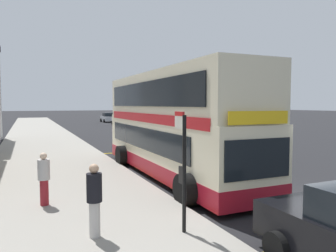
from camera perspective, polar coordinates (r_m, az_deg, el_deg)
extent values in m
plane|color=black|center=(40.70, -12.06, -0.58)|extent=(260.00, 260.00, 0.00)
cube|color=gray|center=(39.89, -21.96, -0.76)|extent=(6.00, 76.00, 0.14)
cube|color=beige|center=(13.89, 0.74, -3.29)|extent=(2.46, 11.24, 2.30)
cube|color=beige|center=(13.79, 0.75, 5.40)|extent=(2.44, 11.01, 1.90)
cube|color=maroon|center=(14.02, 0.74, -6.74)|extent=(2.48, 11.26, 0.60)
cube|color=#B2191E|center=(13.80, 0.75, 1.54)|extent=(2.49, 10.34, 0.36)
cube|color=black|center=(13.77, -4.70, -2.11)|extent=(0.04, 8.99, 0.90)
cube|color=black|center=(13.32, -4.18, 5.66)|extent=(0.04, 9.89, 1.00)
cube|color=black|center=(9.08, 15.70, -5.64)|extent=(2.17, 0.04, 1.10)
cube|color=yellow|center=(8.97, 15.83, 1.44)|extent=(1.97, 0.04, 0.36)
cylinder|color=black|center=(9.91, 3.51, -11.22)|extent=(0.56, 1.00, 1.00)
cylinder|color=black|center=(11.33, 15.66, -9.44)|extent=(0.56, 1.00, 1.00)
cylinder|color=black|center=(16.45, -7.98, -5.20)|extent=(0.56, 1.00, 1.00)
cylinder|color=black|center=(17.34, 0.49, -4.70)|extent=(0.56, 1.00, 1.00)
cube|color=gold|center=(13.52, -4.88, -9.29)|extent=(0.16, 14.95, 0.01)
cube|color=gold|center=(14.66, 5.76, -8.26)|extent=(0.16, 14.95, 0.01)
cube|color=gold|center=(8.19, 23.78, -18.49)|extent=(2.99, 0.16, 0.01)
cube|color=gold|center=(20.88, -7.76, -4.65)|extent=(2.99, 0.16, 0.01)
cylinder|color=black|center=(7.41, 2.90, -8.51)|extent=(0.09, 0.09, 2.70)
cube|color=silver|center=(7.48, 2.06, 0.64)|extent=(0.05, 0.42, 0.30)
cube|color=red|center=(7.47, 2.06, 2.17)|extent=(0.05, 0.42, 0.10)
cube|color=black|center=(7.51, 2.55, -8.72)|extent=(0.06, 0.28, 0.40)
cube|color=silver|center=(48.77, -8.39, 0.96)|extent=(1.76, 4.20, 0.72)
cube|color=black|center=(48.65, -8.36, 1.73)|extent=(1.52, 1.90, 0.60)
cylinder|color=black|center=(49.81, -9.82, 0.59)|extent=(0.22, 0.60, 0.60)
cylinder|color=black|center=(50.29, -7.75, 0.64)|extent=(0.22, 0.60, 0.60)
cylinder|color=black|center=(47.29, -9.06, 0.42)|extent=(0.22, 0.60, 0.60)
cylinder|color=black|center=(47.80, -6.89, 0.48)|extent=(0.22, 0.60, 0.60)
cube|color=#B2B5BA|center=(56.89, -10.61, 1.34)|extent=(1.76, 4.20, 0.72)
cube|color=black|center=(56.77, -10.59, 2.00)|extent=(1.52, 1.90, 0.60)
cylinder|color=black|center=(57.97, -11.79, 1.01)|extent=(0.22, 0.60, 0.60)
cylinder|color=black|center=(58.39, -10.00, 1.05)|extent=(0.22, 0.60, 0.60)
cylinder|color=black|center=(55.43, -11.24, 0.89)|extent=(0.22, 0.60, 0.60)
cylinder|color=black|center=(55.86, -9.36, 0.94)|extent=(0.22, 0.60, 0.60)
cylinder|color=black|center=(7.03, 18.68, -19.58)|extent=(0.22, 0.60, 0.60)
cylinder|color=#B7B2AD|center=(7.57, -12.85, -15.81)|extent=(0.24, 0.24, 0.80)
cylinder|color=black|center=(7.36, -12.93, -10.58)|extent=(0.34, 0.34, 0.63)
sphere|color=tan|center=(7.27, -12.98, -7.36)|extent=(0.21, 0.21, 0.21)
cylinder|color=maroon|center=(10.22, -21.05, -10.92)|extent=(0.24, 0.24, 0.75)
cylinder|color=#B7B2AD|center=(10.07, -21.15, -7.21)|extent=(0.34, 0.34, 0.59)
sphere|color=beige|center=(10.00, -21.20, -4.98)|extent=(0.20, 0.20, 0.20)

